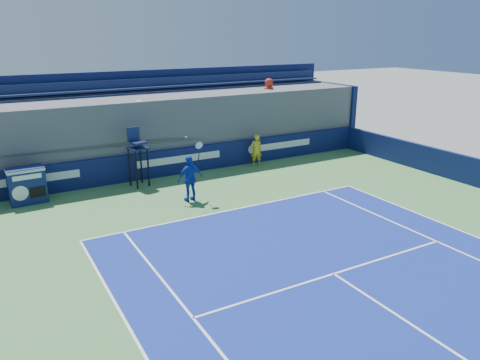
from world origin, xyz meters
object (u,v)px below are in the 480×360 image
ball_person (256,150)px  umpire_chair (137,151)px  match_clock (27,184)px  tennis_player (190,179)px

ball_person → umpire_chair: (-5.89, -0.21, 0.74)m
match_clock → tennis_player: (5.43, -2.83, 0.16)m
umpire_chair → match_clock: bearing=179.5°
ball_person → umpire_chair: umpire_chair is taller
match_clock → umpire_chair: umpire_chair is taller
ball_person → match_clock: (-10.20, -0.17, -0.04)m
ball_person → tennis_player: tennis_player is taller
ball_person → tennis_player: 5.63m
umpire_chair → tennis_player: size_ratio=0.96×
tennis_player → ball_person: bearing=32.2°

